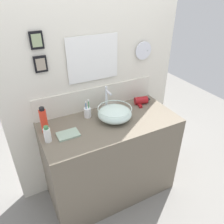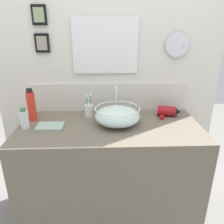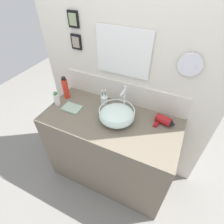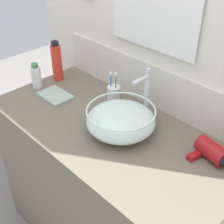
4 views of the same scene
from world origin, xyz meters
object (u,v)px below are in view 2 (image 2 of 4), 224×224
object	(u,v)px
hand_towel	(50,126)
hair_drier	(168,111)
shampoo_bottle	(24,119)
lotion_bottle	(31,105)
faucet	(116,97)
toothbrush_cup	(89,110)
glass_bowl_sink	(117,116)

from	to	relation	value
hand_towel	hair_drier	bearing A→B (deg)	11.44
shampoo_bottle	lotion_bottle	xyz separation A→B (m)	(0.01, 0.14, 0.05)
faucet	hair_drier	world-z (taller)	faucet
toothbrush_cup	glass_bowl_sink	bearing A→B (deg)	-37.29
toothbrush_cup	shampoo_bottle	distance (m)	0.47
faucet	glass_bowl_sink	bearing A→B (deg)	-90.00
glass_bowl_sink	hand_towel	size ratio (longest dim) A/B	1.75
glass_bowl_sink	shampoo_bottle	distance (m)	0.64
shampoo_bottle	hand_towel	distance (m)	0.18
faucet	toothbrush_cup	bearing A→B (deg)	-178.55
hair_drier	lotion_bottle	bearing A→B (deg)	-177.85
faucet	shampoo_bottle	distance (m)	0.67
hair_drier	lotion_bottle	world-z (taller)	lotion_bottle
hair_drier	hand_towel	world-z (taller)	hair_drier
hair_drier	lotion_bottle	size ratio (longest dim) A/B	0.79
faucet	lotion_bottle	size ratio (longest dim) A/B	1.11
faucet	hand_towel	xyz separation A→B (m)	(-0.47, -0.20, -0.14)
glass_bowl_sink	shampoo_bottle	world-z (taller)	shampoo_bottle
hand_towel	lotion_bottle	bearing A→B (deg)	138.70
faucet	shampoo_bottle	bearing A→B (deg)	-161.92
glass_bowl_sink	lotion_bottle	size ratio (longest dim) A/B	1.33
hair_drier	lotion_bottle	distance (m)	1.03
faucet	hair_drier	xyz separation A→B (m)	(0.40, -0.03, -0.11)
glass_bowl_sink	hand_towel	xyz separation A→B (m)	(-0.47, -0.04, -0.06)
lotion_bottle	hand_towel	xyz separation A→B (m)	(0.16, -0.14, -0.11)
lotion_bottle	hand_towel	size ratio (longest dim) A/B	1.32
glass_bowl_sink	hair_drier	size ratio (longest dim) A/B	1.69
hand_towel	toothbrush_cup	bearing A→B (deg)	37.49
lotion_bottle	hand_towel	world-z (taller)	lotion_bottle
hair_drier	hand_towel	distance (m)	0.89
lotion_bottle	hand_towel	distance (m)	0.23
glass_bowl_sink	toothbrush_cup	xyz separation A→B (m)	(-0.21, 0.16, -0.02)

